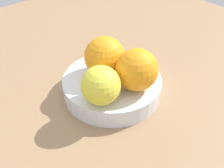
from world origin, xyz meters
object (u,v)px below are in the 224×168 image
at_px(fruit_bowl, 112,86).
at_px(orange_in_bowl_1, 137,70).
at_px(orange_in_bowl_2, 101,85).
at_px(orange_in_bowl_0, 103,58).

bearing_deg(fruit_bowl, orange_in_bowl_1, -72.30).
bearing_deg(orange_in_bowl_2, orange_in_bowl_0, 46.92).
xyz_separation_m(orange_in_bowl_0, orange_in_bowl_1, (0.02, -0.07, -0.00)).
height_order(fruit_bowl, orange_in_bowl_1, orange_in_bowl_1).
xyz_separation_m(orange_in_bowl_0, orange_in_bowl_2, (-0.05, -0.05, -0.00)).
bearing_deg(orange_in_bowl_2, orange_in_bowl_1, -10.40).
bearing_deg(fruit_bowl, orange_in_bowl_2, -148.19).
bearing_deg(orange_in_bowl_2, fruit_bowl, 31.81).
height_order(fruit_bowl, orange_in_bowl_0, orange_in_bowl_0).
bearing_deg(orange_in_bowl_0, fruit_bowl, -78.61).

